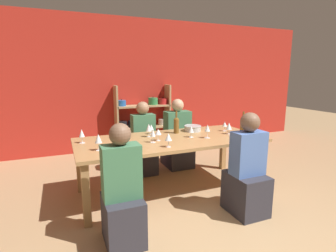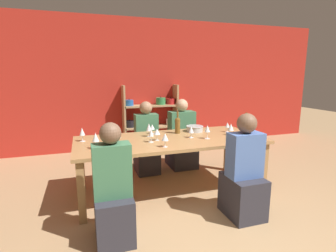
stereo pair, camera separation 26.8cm
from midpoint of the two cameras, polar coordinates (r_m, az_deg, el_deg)
name	(u,v)px [view 2 (the right image)]	position (r m, az deg, el deg)	size (l,w,h in m)	color
wall_back_red	(138,85)	(5.62, -5.17, 8.94)	(8.80, 0.06, 2.70)	red
shelf_unit	(151,124)	(5.57, -2.46, 0.53)	(1.16, 0.30, 1.35)	tan
dining_table	(170,144)	(3.48, 2.73, -3.94)	(2.45, 1.06, 0.74)	#AD7F4C
mixing_bowl	(195,128)	(3.90, 7.80, -0.55)	(0.26, 0.26, 0.08)	#B7BABC
wine_bottle_green	(178,125)	(3.74, 4.15, 0.27)	(0.07, 0.07, 0.32)	brown
wine_bottle_dark	(246,126)	(3.88, 18.49, 0.08)	(0.08, 0.08, 0.31)	brown
wine_glass_white_a	(149,128)	(3.54, -2.02, -0.35)	(0.08, 0.08, 0.18)	white
wine_glass_empty_a	(207,129)	(3.48, 10.77, -0.66)	(0.07, 0.07, 0.18)	white
wine_glass_empty_b	(165,137)	(3.03, 1.89, -2.47)	(0.08, 0.08, 0.16)	white
wine_glass_white_b	(96,138)	(3.03, -13.07, -2.52)	(0.08, 0.08, 0.19)	white
wine_glass_white_c	(82,132)	(3.42, -16.09, -1.31)	(0.07, 0.07, 0.17)	white
wine_glass_red_a	(231,127)	(3.76, 15.52, -0.31)	(0.08, 0.08, 0.16)	white
wine_glass_empty_c	(119,130)	(3.51, -8.56, -0.94)	(0.06, 0.06, 0.15)	white
wine_glass_red_b	(151,133)	(3.24, -1.34, -1.54)	(0.06, 0.06, 0.18)	white
wine_glass_red_c	(227,125)	(3.95, 14.72, 0.13)	(0.07, 0.07, 0.14)	white
wine_glass_empty_d	(157,132)	(3.33, -0.11, -1.30)	(0.08, 0.08, 0.15)	white
wine_glass_red_d	(152,127)	(3.71, -1.40, -0.28)	(0.07, 0.07, 0.14)	white
wine_glass_white_d	(191,130)	(3.51, 7.25, -0.88)	(0.07, 0.07, 0.16)	white
cell_phone	(236,138)	(3.63, 16.63, -2.47)	(0.12, 0.16, 0.01)	silver
person_near_a	(244,179)	(3.10, 18.57, -10.89)	(0.37, 0.46, 1.17)	#2D2D38
person_far_a	(146,146)	(4.23, -2.90, -4.46)	(0.36, 0.45, 1.15)	#2D2D38
person_near_b	(113,198)	(2.57, -8.84, -15.28)	(0.35, 0.43, 1.15)	#2D2D38
person_far_b	(181,142)	(4.51, 4.65, -3.59)	(0.43, 0.54, 1.16)	#2D2D38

